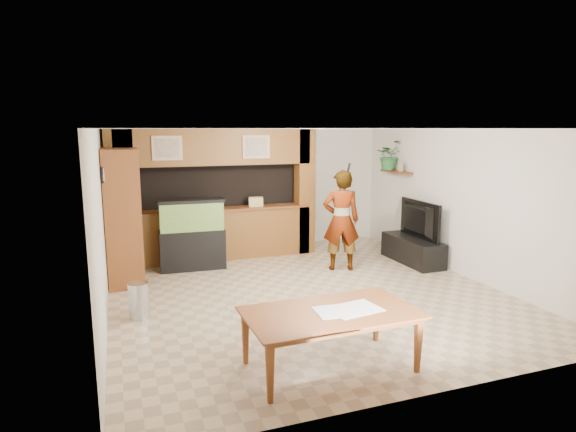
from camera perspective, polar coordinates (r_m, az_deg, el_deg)
name	(u,v)px	position (r m, az deg, el deg)	size (l,w,h in m)	color
floor	(305,292)	(7.87, 2.06, -8.99)	(6.50, 6.50, 0.00)	tan
ceiling	(306,129)	(7.43, 2.19, 10.30)	(6.50, 6.50, 0.00)	white
wall_back	(251,189)	(10.59, -4.44, 3.22)	(6.00, 6.00, 0.00)	beige
wall_left	(101,226)	(7.01, -21.27, -1.07)	(6.50, 6.50, 0.00)	beige
wall_right	(463,203)	(9.08, 19.98, 1.45)	(6.50, 6.50, 0.00)	beige
partition	(213,194)	(9.78, -8.86, 2.62)	(4.20, 0.99, 2.60)	brown
wall_clock	(102,175)	(7.92, -21.15, 4.55)	(0.05, 0.25, 0.25)	black
wall_shelf	(396,172)	(10.52, 12.70, 5.14)	(0.25, 0.90, 0.04)	brown
pantry_cabinet	(123,217)	(8.50, -18.97, -0.15)	(0.57, 0.93, 2.28)	brown
trash_can	(139,301)	(7.06, -17.26, -9.56)	(0.28, 0.28, 0.51)	#B2B2B7
aquarium	(192,235)	(9.14, -11.30, -2.23)	(1.20, 0.45, 1.33)	black
tv_stand	(413,250)	(9.81, 14.55, -3.93)	(0.54, 1.47, 0.49)	black
television	(414,220)	(9.68, 14.71, -0.42)	(1.27, 0.17, 0.73)	black
photo_frame	(401,167)	(10.37, 13.20, 5.67)	(0.03, 0.14, 0.18)	tan
potted_plant	(389,155)	(10.70, 11.89, 7.07)	(0.57, 0.50, 0.64)	#255E2E
person	(341,220)	(8.92, 6.32, -0.52)	(0.68, 0.45, 1.87)	#937550
microphone	(349,168)	(8.67, 7.21, 5.72)	(0.04, 0.04, 0.18)	black
dining_table	(332,341)	(5.41, 5.18, -14.57)	(1.86, 1.04, 0.65)	brown
newspaper_a	(340,311)	(5.32, 6.16, -11.11)	(0.53, 0.38, 0.01)	silver
newspaper_b	(354,309)	(5.39, 7.86, -10.87)	(0.56, 0.41, 0.01)	silver
counter_box	(256,202)	(9.82, -3.83, 1.70)	(0.28, 0.19, 0.19)	tan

